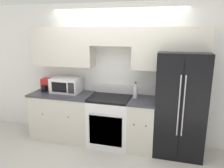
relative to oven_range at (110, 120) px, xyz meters
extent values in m
plane|color=beige|center=(0.04, -0.31, -0.47)|extent=(12.00, 12.00, 0.00)
cube|color=white|center=(0.04, 0.35, 0.83)|extent=(8.00, 0.06, 2.60)
cube|color=beige|center=(-0.97, 0.16, 1.34)|extent=(1.18, 0.33, 0.73)
cube|color=beige|center=(0.00, 0.16, 1.54)|extent=(0.75, 0.33, 0.33)
cube|color=beige|center=(1.00, 0.16, 1.34)|extent=(1.26, 0.33, 0.73)
cube|color=beige|center=(-0.97, 0.00, -0.02)|extent=(1.18, 0.62, 0.89)
cube|color=#383842|center=(-0.97, 0.00, 0.44)|extent=(1.21, 0.64, 0.03)
sphere|color=black|center=(-1.23, -0.30, 0.11)|extent=(0.03, 0.03, 0.03)
sphere|color=black|center=(-0.70, -0.30, 0.11)|extent=(0.03, 0.03, 0.03)
cube|color=beige|center=(0.60, 0.00, -0.02)|extent=(0.45, 0.62, 0.89)
cube|color=#383842|center=(0.60, 0.00, 0.44)|extent=(0.47, 0.64, 0.03)
sphere|color=black|center=(0.50, -0.30, 0.11)|extent=(0.03, 0.03, 0.03)
sphere|color=black|center=(0.70, -0.30, 0.11)|extent=(0.03, 0.03, 0.03)
cube|color=white|center=(0.00, 0.00, -0.03)|extent=(0.75, 0.62, 0.88)
cube|color=black|center=(0.00, -0.30, -0.07)|extent=(0.60, 0.01, 0.56)
cube|color=black|center=(0.00, 0.00, 0.44)|extent=(0.75, 0.62, 0.04)
cube|color=white|center=(0.00, 0.28, 0.54)|extent=(0.75, 0.04, 0.16)
cylinder|color=silver|center=(0.00, -0.33, 0.22)|extent=(0.60, 0.02, 0.02)
cube|color=black|center=(1.23, 0.06, 0.42)|extent=(0.81, 0.73, 1.78)
cube|color=black|center=(1.23, -0.31, 0.42)|extent=(0.01, 0.01, 1.64)
cylinder|color=#B7B7BC|center=(1.19, -0.33, 0.51)|extent=(0.02, 0.02, 0.98)
cylinder|color=#B7B7BC|center=(1.26, -0.33, 0.51)|extent=(0.02, 0.02, 0.98)
cube|color=white|center=(-0.92, 0.09, 0.60)|extent=(0.56, 0.36, 0.29)
cube|color=black|center=(-0.97, -0.10, 0.60)|extent=(0.31, 0.01, 0.19)
cube|color=#262628|center=(-0.73, -0.10, 0.60)|extent=(0.12, 0.01, 0.20)
cylinder|color=silver|center=(0.45, 0.09, 0.56)|extent=(0.08, 0.08, 0.21)
cylinder|color=silver|center=(0.45, 0.09, 0.69)|extent=(0.03, 0.03, 0.06)
cylinder|color=black|center=(0.45, 0.09, 0.73)|extent=(0.04, 0.04, 0.02)
cube|color=#B22323|center=(-1.36, 0.12, 0.58)|extent=(0.19, 0.19, 0.24)
cylinder|color=black|center=(-1.36, 0.02, 0.52)|extent=(0.13, 0.13, 0.11)
camera|label=1|loc=(1.04, -3.66, 1.66)|focal=35.00mm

